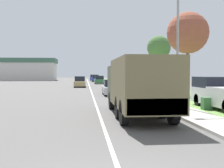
{
  "coord_description": "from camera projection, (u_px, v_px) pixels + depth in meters",
  "views": [
    {
      "loc": [
        -0.72,
        -4.29,
        2.1
      ],
      "look_at": [
        0.74,
        10.8,
        1.51
      ],
      "focal_mm": 45.0,
      "sensor_mm": 36.0,
      "label": 1
    }
  ],
  "objects": [
    {
      "name": "ground_plane",
      "position": [
        90.0,
        86.0,
        44.2
      ],
      "size": [
        180.0,
        180.0,
        0.0
      ],
      "primitive_type": "plane",
      "color": "#565451"
    },
    {
      "name": "lane_centre_stripe",
      "position": [
        90.0,
        86.0,
        44.2
      ],
      "size": [
        0.12,
        120.0,
        0.0
      ],
      "color": "silver",
      "rests_on": "ground"
    },
    {
      "name": "sidewalk_right",
      "position": [
        118.0,
        86.0,
        44.63
      ],
      "size": [
        1.8,
        120.0,
        0.12
      ],
      "color": "#ADAAA3",
      "rests_on": "ground"
    },
    {
      "name": "grass_strip_right",
      "position": [
        145.0,
        86.0,
        45.05
      ],
      "size": [
        7.0,
        120.0,
        0.02
      ],
      "color": "#6B9347",
      "rests_on": "ground"
    },
    {
      "name": "military_truck",
      "position": [
        138.0,
        84.0,
        13.63
      ],
      "size": [
        2.33,
        7.72,
        2.77
      ],
      "color": "#474C38",
      "rests_on": "ground"
    },
    {
      "name": "car_nearest_ahead",
      "position": [
        113.0,
        88.0,
        26.95
      ],
      "size": [
        1.91,
        4.2,
        1.48
      ],
      "color": "#B7BABF",
      "rests_on": "ground"
    },
    {
      "name": "car_second_ahead",
      "position": [
        80.0,
        82.0,
        42.49
      ],
      "size": [
        1.71,
        4.53,
        1.62
      ],
      "color": "tan",
      "rests_on": "ground"
    },
    {
      "name": "car_third_ahead",
      "position": [
        99.0,
        80.0,
        55.24
      ],
      "size": [
        1.88,
        3.95,
        1.6
      ],
      "color": "#336B3D",
      "rests_on": "ground"
    },
    {
      "name": "car_fourth_ahead",
      "position": [
        95.0,
        79.0,
        69.48
      ],
      "size": [
        1.82,
        4.82,
        1.71
      ],
      "color": "navy",
      "rests_on": "ground"
    },
    {
      "name": "car_farthest_ahead",
      "position": [
        93.0,
        78.0,
        79.87
      ],
      "size": [
        1.91,
        4.2,
        1.7
      ],
      "color": "navy",
      "rests_on": "ground"
    },
    {
      "name": "pickup_truck",
      "position": [
        223.0,
        94.0,
        16.38
      ],
      "size": [
        1.92,
        5.7,
        1.85
      ],
      "color": "silver",
      "rests_on": "grass_strip_right"
    },
    {
      "name": "lamp_post",
      "position": [
        175.0,
        31.0,
        16.53
      ],
      "size": [
        1.69,
        0.24,
        7.53
      ],
      "color": "gray",
      "rests_on": "sidewalk_right"
    },
    {
      "name": "tree_mid_right",
      "position": [
        188.0,
        33.0,
        26.69
      ],
      "size": [
        3.95,
        3.95,
        7.9
      ],
      "color": "brown",
      "rests_on": "grass_strip_right"
    },
    {
      "name": "tree_far_right",
      "position": [
        159.0,
        48.0,
        40.95
      ],
      "size": [
        3.43,
        3.43,
        7.56
      ],
      "color": "#4C3D2D",
      "rests_on": "grass_strip_right"
    },
    {
      "name": "utility_box",
      "position": [
        207.0,
        103.0,
        15.98
      ],
      "size": [
        0.55,
        0.45,
        0.7
      ],
      "color": "#3D7042",
      "rests_on": "grass_strip_right"
    },
    {
      "name": "building_distant",
      "position": [
        22.0,
        69.0,
        81.8
      ],
      "size": [
        20.06,
        9.56,
        6.36
      ],
      "color": "beige",
      "rests_on": "ground"
    }
  ]
}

